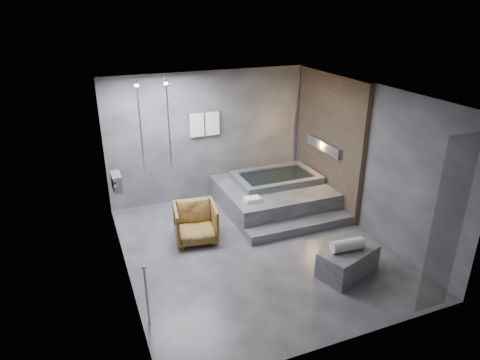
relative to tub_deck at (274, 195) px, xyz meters
name	(u,v)px	position (x,y,z in m)	size (l,w,h in m)	color
room	(273,151)	(-0.65, -1.21, 1.48)	(5.00, 5.04, 2.82)	#2E2E30
tub_deck	(274,195)	(0.00, 0.00, 0.00)	(2.20, 2.00, 0.50)	#333335
tub_step	(300,227)	(0.00, -1.18, -0.16)	(2.20, 0.36, 0.18)	#333335
concrete_bench	(348,262)	(0.02, -2.69, -0.03)	(0.99, 0.54, 0.44)	#37373A
driftwood_chair	(196,223)	(-1.96, -0.75, 0.10)	(0.75, 0.78, 0.71)	#483012
rolled_towel	(347,245)	(-0.02, -2.69, 0.29)	(0.19, 0.19, 0.54)	silver
deck_towel	(252,199)	(-0.75, -0.58, 0.29)	(0.30, 0.22, 0.08)	white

